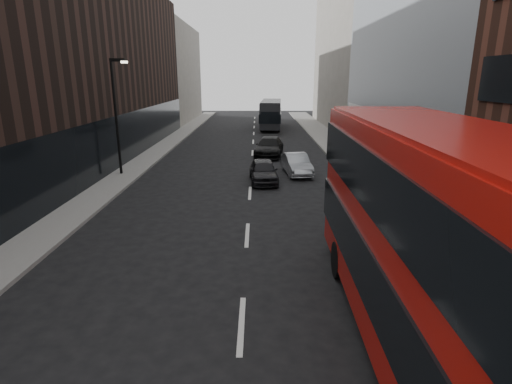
{
  "coord_description": "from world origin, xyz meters",
  "views": [
    {
      "loc": [
        0.4,
        -6.82,
        6.05
      ],
      "look_at": [
        0.36,
        5.52,
        2.5
      ],
      "focal_mm": 28.0,
      "sensor_mm": 36.0,
      "label": 1
    }
  ],
  "objects_px": {
    "street_lamp": "(117,109)",
    "red_bus": "(447,245)",
    "car_a": "(263,171)",
    "grey_bus": "(271,114)",
    "car_b": "(296,164)",
    "car_c": "(269,147)"
  },
  "relations": [
    {
      "from": "car_c",
      "to": "street_lamp",
      "type": "bearing_deg",
      "value": -137.44
    },
    {
      "from": "car_b",
      "to": "car_c",
      "type": "relative_size",
      "value": 0.79
    },
    {
      "from": "car_b",
      "to": "car_c",
      "type": "distance_m",
      "value": 6.48
    },
    {
      "from": "grey_bus",
      "to": "car_b",
      "type": "distance_m",
      "value": 24.41
    },
    {
      "from": "street_lamp",
      "to": "car_b",
      "type": "xyz_separation_m",
      "value": [
        11.15,
        0.48,
        -3.52
      ]
    },
    {
      "from": "car_b",
      "to": "car_c",
      "type": "height_order",
      "value": "car_c"
    },
    {
      "from": "street_lamp",
      "to": "red_bus",
      "type": "relative_size",
      "value": 0.55
    },
    {
      "from": "red_bus",
      "to": "car_b",
      "type": "distance_m",
      "value": 18.16
    },
    {
      "from": "grey_bus",
      "to": "car_b",
      "type": "height_order",
      "value": "grey_bus"
    },
    {
      "from": "car_a",
      "to": "car_c",
      "type": "height_order",
      "value": "car_c"
    },
    {
      "from": "car_a",
      "to": "grey_bus",
      "type": "bearing_deg",
      "value": 83.52
    },
    {
      "from": "street_lamp",
      "to": "car_b",
      "type": "bearing_deg",
      "value": 2.47
    },
    {
      "from": "street_lamp",
      "to": "car_a",
      "type": "relative_size",
      "value": 1.77
    },
    {
      "from": "red_bus",
      "to": "grey_bus",
      "type": "bearing_deg",
      "value": 94.02
    },
    {
      "from": "red_bus",
      "to": "car_b",
      "type": "height_order",
      "value": "red_bus"
    },
    {
      "from": "street_lamp",
      "to": "car_b",
      "type": "height_order",
      "value": "street_lamp"
    },
    {
      "from": "grey_bus",
      "to": "car_a",
      "type": "relative_size",
      "value": 2.66
    },
    {
      "from": "car_a",
      "to": "car_c",
      "type": "relative_size",
      "value": 0.78
    },
    {
      "from": "grey_bus",
      "to": "car_c",
      "type": "bearing_deg",
      "value": -88.83
    },
    {
      "from": "street_lamp",
      "to": "grey_bus",
      "type": "bearing_deg",
      "value": 67.48
    },
    {
      "from": "street_lamp",
      "to": "grey_bus",
      "type": "xyz_separation_m",
      "value": [
        10.3,
        24.85,
        -2.39
      ]
    },
    {
      "from": "street_lamp",
      "to": "grey_bus",
      "type": "relative_size",
      "value": 0.67
    }
  ]
}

